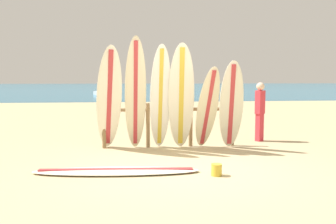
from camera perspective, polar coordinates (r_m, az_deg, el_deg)
name	(u,v)px	position (r m, az deg, el deg)	size (l,w,h in m)	color
ground_plane	(184,170)	(6.39, 2.52, -9.15)	(120.00, 120.00, 0.00)	tan
ocean_water	(134,87)	(64.14, -5.41, 3.97)	(120.00, 80.00, 0.01)	#196B93
surfboard_rack	(169,119)	(8.34, 0.22, -1.15)	(3.12, 0.09, 1.03)	olive
surfboard_leaning_far_left	(109,99)	(7.97, -9.35, 2.06)	(0.72, 1.10, 2.30)	white
surfboard_leaning_left	(135,94)	(7.92, -5.20, 2.81)	(0.50, 0.84, 2.50)	beige
surfboard_leaning_center_left	(160,98)	(7.98, -1.22, 2.27)	(0.48, 0.79, 2.34)	white
surfboard_leaning_center	(181,97)	(7.96, 2.12, 2.34)	(0.64, 0.82, 2.36)	white
surfboard_leaning_center_right	(207,108)	(8.01, 6.30, 0.56)	(0.58, 0.98, 1.87)	beige
surfboard_leaning_right	(231,105)	(8.20, 10.04, 1.08)	(0.61, 0.67, 2.00)	silver
surfboard_lying_on_sand	(116,171)	(6.22, -8.24, -9.27)	(2.86, 0.76, 0.08)	white
beachgoer_standing	(260,109)	(9.39, 14.42, 0.47)	(0.28, 0.27, 1.50)	#D8333F
small_boat_offshore	(102,92)	(34.31, -10.40, 3.08)	(1.83, 2.34, 0.71)	silver
sand_bucket	(217,170)	(6.03, 7.73, -9.11)	(0.18, 0.18, 0.20)	gold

